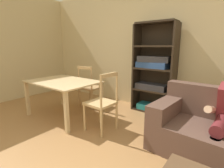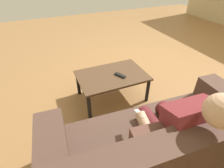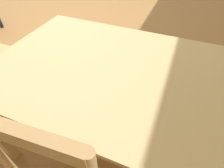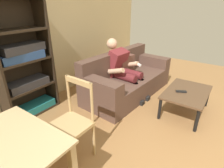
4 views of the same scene
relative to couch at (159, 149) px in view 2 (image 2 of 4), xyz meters
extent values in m
plane|color=#9E7042|center=(-1.36, -1.82, -0.31)|extent=(9.05, 9.05, 0.00)
cube|color=brown|center=(-0.01, -0.06, -0.11)|extent=(2.08, 1.01, 0.40)
cube|color=brown|center=(0.02, 0.27, 0.31)|extent=(2.04, 0.34, 0.45)
cube|color=brown|center=(0.88, -0.13, 0.20)|extent=(0.30, 0.89, 0.23)
cube|color=brown|center=(0.14, 0.10, 0.26)|extent=(0.42, 0.19, 0.36)
cube|color=maroon|center=(-0.10, 0.18, 0.34)|extent=(0.42, 0.40, 0.58)
sphere|color=#DBAD89|center=(-0.09, 0.30, 0.71)|extent=(0.21, 0.21, 0.21)
cylinder|color=maroon|center=(-0.23, -0.11, 0.15)|extent=(0.18, 0.45, 0.15)
cylinder|color=#DBAD89|center=(-0.25, -0.33, -0.11)|extent=(0.11, 0.11, 0.40)
cube|color=black|center=(-0.25, -0.41, -0.27)|extent=(0.12, 0.25, 0.08)
cylinder|color=maroon|center=(-0.01, -0.13, 0.15)|extent=(0.18, 0.45, 0.15)
cylinder|color=#DBAD89|center=(-0.03, -0.35, -0.11)|extent=(0.11, 0.11, 0.40)
cube|color=black|center=(-0.03, -0.43, -0.27)|extent=(0.12, 0.25, 0.08)
cylinder|color=#DBAD89|center=(-0.36, 0.02, 0.28)|extent=(0.11, 0.36, 0.19)
cylinder|color=#DBAD89|center=(0.14, -0.02, 0.28)|extent=(0.11, 0.36, 0.19)
cube|color=white|center=(0.13, -0.18, 0.32)|extent=(0.05, 0.16, 0.08)
cube|color=brown|center=(-0.06, -1.21, 0.07)|extent=(0.96, 0.64, 0.03)
cylinder|color=black|center=(-0.49, -1.49, -0.13)|extent=(0.05, 0.05, 0.37)
cylinder|color=black|center=(0.38, -1.49, -0.13)|extent=(0.05, 0.05, 0.37)
cylinder|color=black|center=(-0.49, -0.93, -0.13)|extent=(0.05, 0.05, 0.37)
cylinder|color=black|center=(0.38, -0.93, -0.13)|extent=(0.05, 0.05, 0.37)
cube|color=black|center=(-0.15, -1.13, 0.10)|extent=(0.12, 0.17, 0.02)
camera|label=1|loc=(-0.14, -2.34, 1.06)|focal=27.01mm
camera|label=2|loc=(0.77, 0.71, 1.41)|focal=28.08mm
camera|label=3|loc=(-3.14, 0.36, 1.02)|focal=28.99mm
camera|label=4|loc=(-2.96, -1.70, 1.44)|focal=28.76mm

